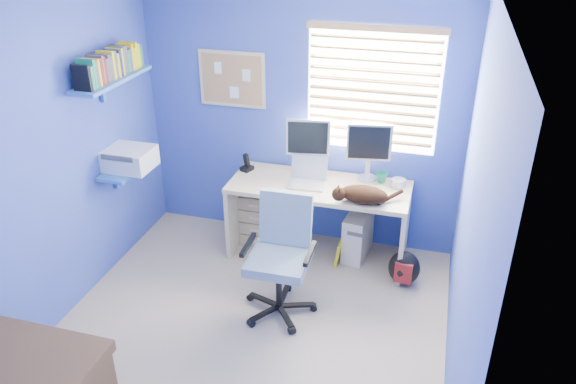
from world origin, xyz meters
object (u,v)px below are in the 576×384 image
(desk, at_px, (318,220))
(office_chair, at_px, (280,271))
(cat, at_px, (364,194))
(laptop, at_px, (307,174))
(tower_pc, at_px, (358,234))

(desk, relative_size, office_chair, 1.65)
(desk, relative_size, cat, 3.97)
(desk, bearing_deg, cat, -26.75)
(laptop, relative_size, cat, 0.81)
(laptop, xyz_separation_m, cat, (0.54, -0.19, -0.04))
(laptop, xyz_separation_m, tower_pc, (0.47, 0.13, -0.62))
(cat, xyz_separation_m, tower_pc, (-0.07, 0.31, -0.59))
(desk, relative_size, laptop, 4.92)
(cat, distance_m, office_chair, 0.96)
(tower_pc, height_order, office_chair, office_chair)
(office_chair, bearing_deg, tower_pc, 63.66)
(desk, distance_m, laptop, 0.49)
(tower_pc, relative_size, office_chair, 0.46)
(cat, bearing_deg, office_chair, -149.95)
(laptop, bearing_deg, cat, -21.56)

